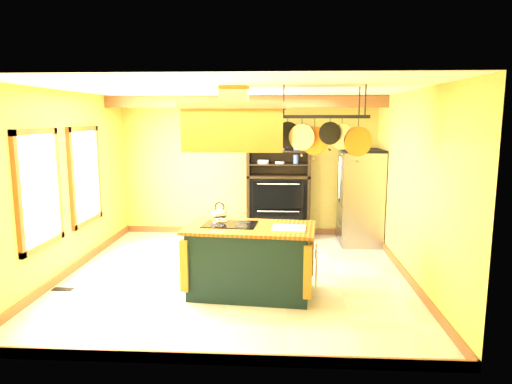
# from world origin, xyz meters

# --- Properties ---
(floor) EXTENTS (5.00, 5.00, 0.00)m
(floor) POSITION_xyz_m (0.00, 0.00, 0.00)
(floor) COLOR beige
(floor) RESTS_ON ground
(ceiling) EXTENTS (5.00, 5.00, 0.00)m
(ceiling) POSITION_xyz_m (0.00, 0.00, 2.70)
(ceiling) COLOR white
(ceiling) RESTS_ON wall_back
(wall_back) EXTENTS (5.00, 0.02, 2.70)m
(wall_back) POSITION_xyz_m (0.00, 2.50, 1.35)
(wall_back) COLOR gold
(wall_back) RESTS_ON floor
(wall_front) EXTENTS (5.00, 0.02, 2.70)m
(wall_front) POSITION_xyz_m (0.00, -2.50, 1.35)
(wall_front) COLOR gold
(wall_front) RESTS_ON floor
(wall_left) EXTENTS (0.02, 5.00, 2.70)m
(wall_left) POSITION_xyz_m (-2.50, 0.00, 1.35)
(wall_left) COLOR gold
(wall_left) RESTS_ON floor
(wall_right) EXTENTS (0.02, 5.00, 2.70)m
(wall_right) POSITION_xyz_m (2.50, 0.00, 1.35)
(wall_right) COLOR gold
(wall_right) RESTS_ON floor
(ceiling_beam) EXTENTS (5.00, 0.15, 0.20)m
(ceiling_beam) POSITION_xyz_m (0.00, 1.70, 2.59)
(ceiling_beam) COLOR brown
(ceiling_beam) RESTS_ON ceiling
(window_near) EXTENTS (0.06, 1.06, 1.56)m
(window_near) POSITION_xyz_m (-2.47, -0.80, 1.40)
(window_near) COLOR brown
(window_near) RESTS_ON wall_left
(window_far) EXTENTS (0.06, 1.06, 1.56)m
(window_far) POSITION_xyz_m (-2.47, 0.60, 1.40)
(window_far) COLOR brown
(window_far) RESTS_ON wall_left
(kitchen_island) EXTENTS (1.74, 1.08, 1.11)m
(kitchen_island) POSITION_xyz_m (0.26, -0.70, 0.47)
(kitchen_island) COLOR #12272A
(kitchen_island) RESTS_ON floor
(range_hood) EXTENTS (1.30, 0.73, 0.80)m
(range_hood) POSITION_xyz_m (0.06, -0.70, 2.23)
(range_hood) COLOR #AB6E2A
(range_hood) RESTS_ON ceiling
(pot_rack) EXTENTS (1.18, 0.53, 0.86)m
(pot_rack) POSITION_xyz_m (1.18, -0.70, 2.20)
(pot_rack) COLOR black
(pot_rack) RESTS_ON ceiling
(refrigerator) EXTENTS (0.74, 0.87, 1.71)m
(refrigerator) POSITION_xyz_m (2.11, 1.90, 0.83)
(refrigerator) COLOR gray
(refrigerator) RESTS_ON floor
(hutch) EXTENTS (1.21, 0.55, 2.14)m
(hutch) POSITION_xyz_m (0.60, 2.27, 0.84)
(hutch) COLOR black
(hutch) RESTS_ON floor
(floor_register) EXTENTS (0.28, 0.13, 0.01)m
(floor_register) POSITION_xyz_m (-2.30, -0.71, 0.01)
(floor_register) COLOR black
(floor_register) RESTS_ON floor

